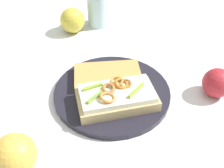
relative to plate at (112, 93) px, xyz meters
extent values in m
plane|color=silver|center=(0.00, 0.00, -0.01)|extent=(2.00, 2.00, 0.00)
cylinder|color=black|center=(0.00, 0.00, 0.00)|extent=(0.28, 0.28, 0.01)
cube|color=tan|center=(0.00, 0.04, 0.02)|extent=(0.18, 0.10, 0.02)
cube|color=beige|center=(0.00, 0.04, 0.04)|extent=(0.16, 0.09, 0.01)
torus|color=#B66E37|center=(0.02, 0.04, 0.05)|extent=(0.04, 0.04, 0.02)
torus|color=#BC6C20|center=(-0.01, 0.03, 0.05)|extent=(0.04, 0.03, 0.02)
torus|color=#BA802E|center=(-0.01, 0.02, 0.05)|extent=(0.04, 0.04, 0.01)
torus|color=#C17034|center=(-0.03, 0.03, 0.05)|extent=(0.03, 0.03, 0.01)
torus|color=#C37B3B|center=(0.03, 0.06, 0.05)|extent=(0.05, 0.05, 0.02)
cube|color=#88BA34|center=(-0.04, 0.06, 0.05)|extent=(0.05, 0.04, 0.01)
cube|color=#7CA242|center=(0.05, 0.05, 0.05)|extent=(0.04, 0.03, 0.01)
cube|color=#89B634|center=(0.05, 0.02, 0.05)|extent=(0.05, 0.02, 0.01)
cube|color=tan|center=(0.00, -0.04, 0.02)|extent=(0.18, 0.12, 0.02)
sphere|color=gold|center=(0.22, 0.15, 0.03)|extent=(0.10, 0.10, 0.08)
sphere|color=#B4252F|center=(-0.24, 0.06, 0.03)|extent=(0.08, 0.08, 0.07)
sphere|color=gold|center=(0.05, -0.32, 0.03)|extent=(0.11, 0.11, 0.08)
cylinder|color=silver|center=(-0.04, -0.35, 0.05)|extent=(0.07, 0.07, 0.11)
camera|label=1|loc=(0.12, 0.48, 0.46)|focal=45.22mm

